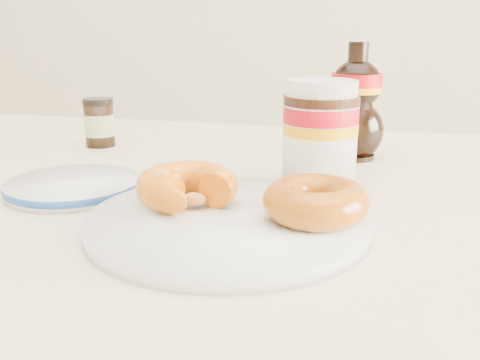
% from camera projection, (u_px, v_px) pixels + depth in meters
% --- Properties ---
extents(dining_table, '(1.40, 0.90, 0.75)m').
position_uv_depth(dining_table, '(256.00, 260.00, 0.65)').
color(dining_table, beige).
rests_on(dining_table, ground).
extents(plate, '(0.27, 0.27, 0.01)m').
position_uv_depth(plate, '(228.00, 221.00, 0.52)').
color(plate, white).
rests_on(plate, dining_table).
extents(donut_bitten, '(0.12, 0.12, 0.04)m').
position_uv_depth(donut_bitten, '(187.00, 186.00, 0.55)').
color(donut_bitten, orange).
rests_on(donut_bitten, plate).
extents(donut_whole, '(0.11, 0.11, 0.04)m').
position_uv_depth(donut_whole, '(316.00, 201.00, 0.50)').
color(donut_whole, '#963909').
rests_on(donut_whole, plate).
extents(nutella_jar, '(0.09, 0.09, 0.13)m').
position_uv_depth(nutella_jar, '(320.00, 129.00, 0.65)').
color(nutella_jar, white).
rests_on(nutella_jar, dining_table).
extents(syrup_bottle, '(0.09, 0.08, 0.17)m').
position_uv_depth(syrup_bottle, '(355.00, 101.00, 0.78)').
color(syrup_bottle, black).
rests_on(syrup_bottle, dining_table).
extents(dark_jar, '(0.05, 0.05, 0.08)m').
position_uv_depth(dark_jar, '(99.00, 123.00, 0.87)').
color(dark_jar, black).
rests_on(dark_jar, dining_table).
extents(blue_rim_saucer, '(0.16, 0.16, 0.02)m').
position_uv_depth(blue_rim_saucer, '(73.00, 186.00, 0.63)').
color(blue_rim_saucer, white).
rests_on(blue_rim_saucer, dining_table).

